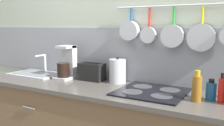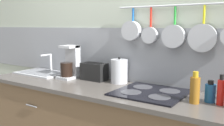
% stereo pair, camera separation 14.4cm
% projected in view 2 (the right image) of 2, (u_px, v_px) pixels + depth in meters
% --- Properties ---
extents(wall_back, '(7.20, 0.16, 2.60)m').
position_uv_depth(wall_back, '(127.00, 43.00, 2.35)').
color(wall_back, '#B2BCA8').
rests_on(wall_back, ground_plane).
extents(countertop, '(2.50, 0.61, 0.03)m').
position_uv_depth(countertop, '(106.00, 89.00, 2.13)').
color(countertop, '#4C4742').
rests_on(countertop, cabinet_base).
extents(sink_basin, '(0.55, 0.35, 0.21)m').
position_uv_depth(sink_basin, '(42.00, 72.00, 2.73)').
color(sink_basin, '#B7BABF').
rests_on(sink_basin, countertop).
extents(coffee_maker, '(0.16, 0.21, 0.33)m').
position_uv_depth(coffee_maker, '(70.00, 64.00, 2.49)').
color(coffee_maker, '#B7BABF').
rests_on(coffee_maker, countertop).
extents(toaster, '(0.26, 0.14, 0.17)m').
position_uv_depth(toaster, '(94.00, 71.00, 2.40)').
color(toaster, black).
rests_on(toaster, countertop).
extents(kettle, '(0.15, 0.15, 0.24)m').
position_uv_depth(kettle, '(119.00, 71.00, 2.28)').
color(kettle, '#B7BABF').
rests_on(kettle, countertop).
extents(cooktop, '(0.52, 0.50, 0.01)m').
position_uv_depth(cooktop, '(150.00, 92.00, 1.94)').
color(cooktop, black).
rests_on(cooktop, countertop).
extents(bottle_olive_oil, '(0.07, 0.07, 0.22)m').
position_uv_depth(bottle_olive_oil, '(195.00, 89.00, 1.68)').
color(bottle_olive_oil, '#8C5919').
rests_on(bottle_olive_oil, countertop).
extents(bottle_hot_sauce, '(0.07, 0.07, 0.15)m').
position_uv_depth(bottle_hot_sauce, '(210.00, 93.00, 1.71)').
color(bottle_hot_sauce, navy).
rests_on(bottle_hot_sauce, countertop).
extents(bottle_cooking_wine, '(0.05, 0.05, 0.21)m').
position_uv_depth(bottle_cooking_wine, '(221.00, 92.00, 1.64)').
color(bottle_cooking_wine, red).
rests_on(bottle_cooking_wine, countertop).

